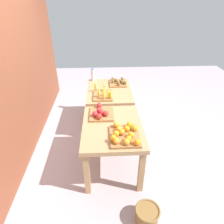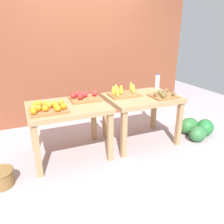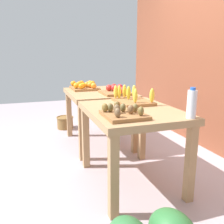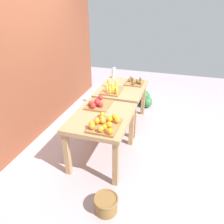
% 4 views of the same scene
% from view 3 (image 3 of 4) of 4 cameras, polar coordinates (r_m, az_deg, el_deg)
% --- Properties ---
extents(ground_plane, '(8.00, 8.00, 0.00)m').
position_cam_3_polar(ground_plane, '(3.00, 0.02, -10.87)').
color(ground_plane, '#AB9CA4').
extents(back_wall, '(4.40, 0.12, 3.00)m').
position_cam_3_polar(back_wall, '(3.43, 22.91, 16.86)').
color(back_wall, brown).
rests_on(back_wall, ground_plane).
extents(display_table_left, '(1.04, 0.80, 0.74)m').
position_cam_3_polar(display_table_left, '(3.33, -3.12, 2.99)').
color(display_table_left, '#A78055').
rests_on(display_table_left, ground_plane).
extents(display_table_right, '(1.04, 0.80, 0.74)m').
position_cam_3_polar(display_table_right, '(2.29, 4.57, -1.86)').
color(display_table_right, '#A78055').
rests_on(display_table_right, ground_plane).
extents(orange_bin, '(0.45, 0.37, 0.11)m').
position_cam_3_polar(orange_bin, '(3.52, -6.44, 6.02)').
color(orange_bin, '#986539').
rests_on(orange_bin, display_table_left).
extents(apple_bin, '(0.42, 0.34, 0.11)m').
position_cam_3_polar(apple_bin, '(3.10, 0.87, 4.99)').
color(apple_bin, '#986539').
rests_on(apple_bin, display_table_left).
extents(banana_crate, '(0.44, 0.32, 0.17)m').
position_cam_3_polar(banana_crate, '(2.54, 4.64, 3.13)').
color(banana_crate, '#986539').
rests_on(banana_crate, display_table_right).
extents(kiwi_bin, '(0.36, 0.33, 0.10)m').
position_cam_3_polar(kiwi_bin, '(1.97, 2.63, -0.20)').
color(kiwi_bin, '#986539').
rests_on(kiwi_bin, display_table_right).
extents(water_bottle, '(0.07, 0.07, 0.25)m').
position_cam_3_polar(water_bottle, '(2.00, 18.11, 1.81)').
color(water_bottle, silver).
rests_on(water_bottle, display_table_right).
extents(wicker_basket, '(0.29, 0.29, 0.20)m').
position_cam_3_polar(wicker_basket, '(4.21, -10.90, -2.32)').
color(wicker_basket, brown).
rests_on(wicker_basket, ground_plane).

